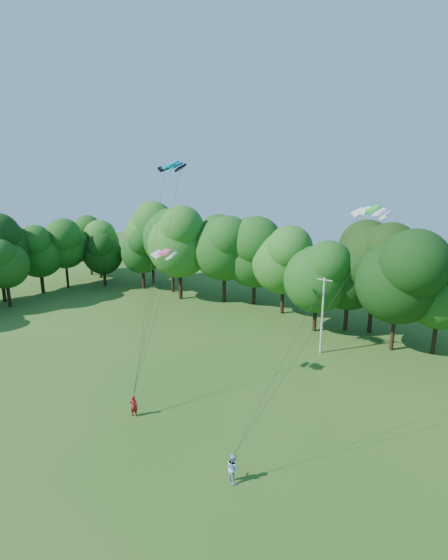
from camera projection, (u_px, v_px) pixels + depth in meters
The scene contains 10 objects.
ground at pixel (79, 530), 23.17m from camera, with size 160.00×160.00×0.00m, color #244F15.
utility_pole at pixel (322, 315), 44.04m from camera, with size 1.60×0.20×8.00m.
kite_flyer_left at pixel (134, 406), 33.52m from camera, with size 0.63×0.41×1.71m, color maroon.
kite_flyer_right at pixel (233, 468), 26.55m from camera, with size 0.91×0.71×1.86m, color #A3C6E2.
kite_teal at pixel (172, 164), 37.15m from camera, with size 2.79×1.57×0.58m.
kite_green at pixel (373, 209), 28.10m from camera, with size 2.65×1.68×0.43m.
kite_pink at pixel (165, 252), 34.85m from camera, with size 2.10×1.21×0.36m.
tree_back_west at pixel (142, 248), 66.94m from camera, with size 7.04×7.04×10.25m.
tree_back_center at pixel (375, 259), 48.56m from camera, with size 9.48×9.48×13.78m.
tree_flank_west at pixel (4, 262), 58.11m from camera, with size 6.97×6.97×10.14m.
Camera 1 is at (17.24, -11.15, 18.75)m, focal length 28.00 mm.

